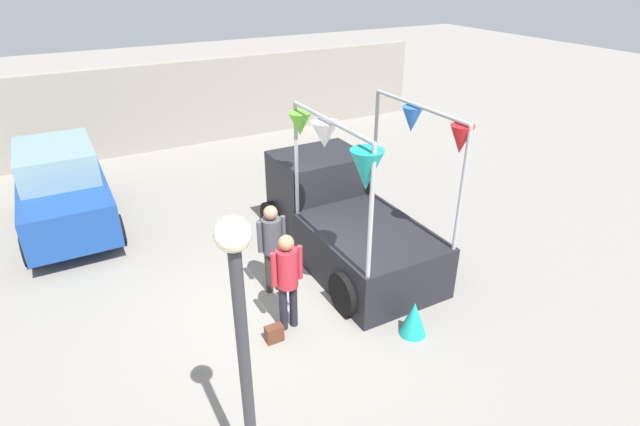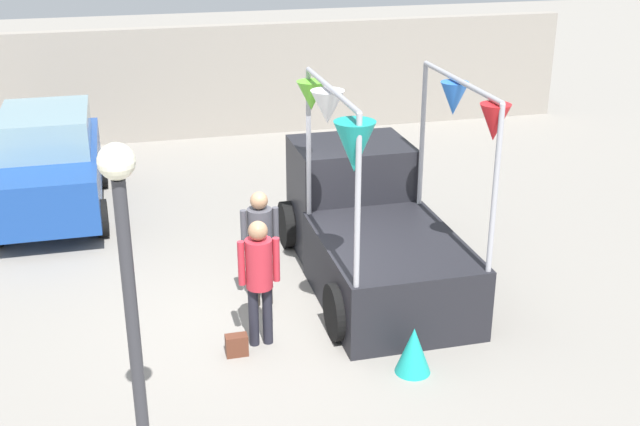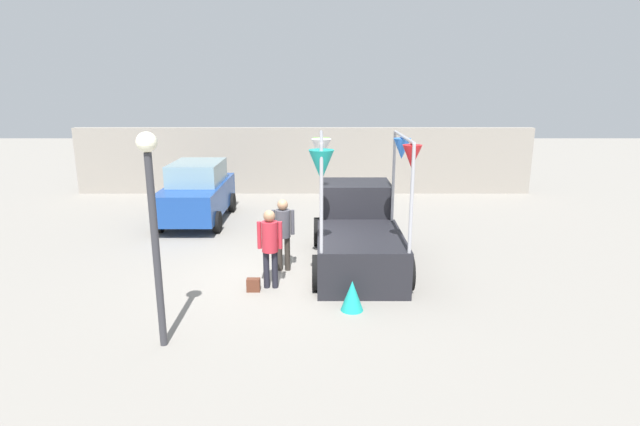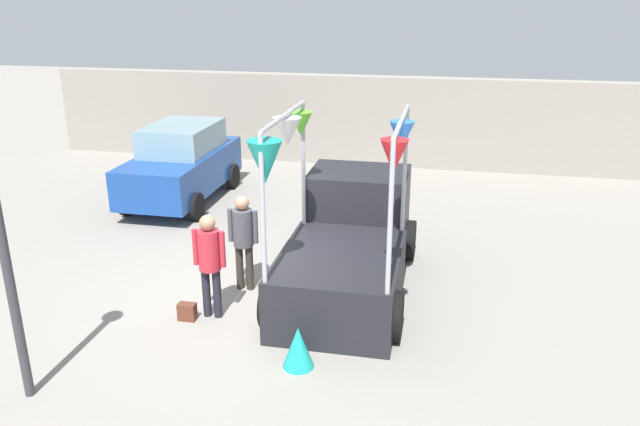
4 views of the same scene
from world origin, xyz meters
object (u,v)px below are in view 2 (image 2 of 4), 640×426
(person_customer, at_px, (259,271))
(folded_kite_bundle_teal, at_px, (413,350))
(street_lamp, at_px, (128,275))
(parked_car, at_px, (49,164))
(vendor_truck, at_px, (368,223))
(handbag, at_px, (237,345))
(person_vendor, at_px, (260,238))

(person_customer, distance_m, folded_kite_bundle_teal, 2.14)
(street_lamp, relative_size, folded_kite_bundle_teal, 5.91)
(parked_car, height_order, street_lamp, street_lamp)
(vendor_truck, xyz_separation_m, folded_kite_bundle_teal, (-0.27, -2.73, -0.54))
(person_customer, xyz_separation_m, street_lamp, (-1.57, -2.43, 1.31))
(vendor_truck, relative_size, person_customer, 2.40)
(handbag, bearing_deg, person_customer, 29.74)
(parked_car, relative_size, person_customer, 2.34)
(parked_car, bearing_deg, person_customer, -62.49)
(person_customer, xyz_separation_m, handbag, (-0.35, -0.20, -0.90))
(parked_car, bearing_deg, folded_kite_bundle_teal, -55.43)
(person_vendor, bearing_deg, person_customer, -100.90)
(parked_car, bearing_deg, handbag, -66.26)
(person_customer, distance_m, handbag, 0.98)
(person_customer, bearing_deg, street_lamp, -122.77)
(handbag, relative_size, street_lamp, 0.08)
(parked_car, xyz_separation_m, person_customer, (2.81, -5.40, 0.09))
(parked_car, distance_m, person_vendor, 5.30)
(vendor_truck, bearing_deg, folded_kite_bundle_teal, -95.57)
(folded_kite_bundle_teal, bearing_deg, person_customer, 146.50)
(person_customer, relative_size, folded_kite_bundle_teal, 2.85)
(handbag, height_order, street_lamp, street_lamp)
(vendor_truck, relative_size, person_vendor, 2.42)
(parked_car, relative_size, street_lamp, 1.13)
(person_customer, bearing_deg, folded_kite_bundle_teal, -33.50)
(handbag, distance_m, street_lamp, 3.37)
(person_customer, bearing_deg, parked_car, 117.51)
(folded_kite_bundle_teal, bearing_deg, handbag, 155.86)
(street_lamp, bearing_deg, parked_car, 99.05)
(person_vendor, distance_m, street_lamp, 4.12)
(parked_car, distance_m, person_customer, 6.09)
(parked_car, relative_size, person_vendor, 2.35)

